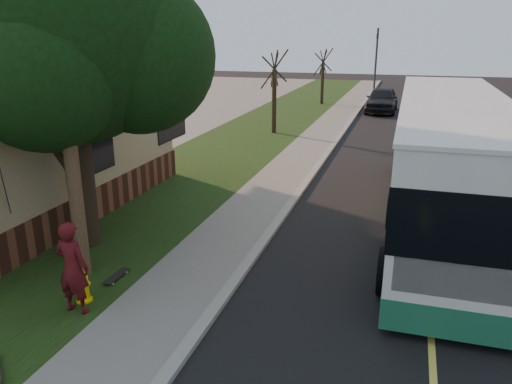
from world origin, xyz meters
TOP-DOWN VIEW (x-y plane):
  - ground at (0.00, 0.00)m, footprint 120.00×120.00m
  - road at (4.00, 10.00)m, footprint 8.00×80.00m
  - curb at (0.00, 10.00)m, footprint 0.25×80.00m
  - sidewalk at (-1.00, 10.00)m, footprint 2.00×80.00m
  - grass_verge at (-4.50, 10.00)m, footprint 5.00×80.00m
  - fire_hydrant at (-2.60, 0.00)m, footprint 0.32×0.32m
  - utility_pole at (-3.31, 0.99)m, footprint 2.86×3.21m
  - leafy_tree at (-4.17, 2.65)m, footprint 6.30×6.00m
  - bare_tree_near at (-3.50, 18.00)m, footprint 1.38×1.21m
  - bare_tree_far at (-3.00, 30.00)m, footprint 1.38×1.21m
  - traffic_signal at (0.50, 34.00)m, footprint 0.18×0.22m
  - transit_bus at (4.44, 6.97)m, footprint 3.00×13.01m
  - skateboarder at (-2.50, -0.36)m, footprint 0.68×0.46m
  - skateboard_main at (-2.50, 1.02)m, footprint 0.20×0.78m
  - distant_car at (1.50, 27.55)m, footprint 2.06×4.97m

SIDE VIEW (x-z plane):
  - ground at x=0.00m, z-range 0.00..0.00m
  - road at x=4.00m, z-range 0.00..0.01m
  - grass_verge at x=-4.50m, z-range 0.00..0.07m
  - sidewalk at x=-1.00m, z-range 0.00..0.08m
  - curb at x=0.00m, z-range 0.00..0.12m
  - skateboard_main at x=-2.50m, z-range 0.09..0.16m
  - fire_hydrant at x=-2.60m, z-range 0.06..0.80m
  - distant_car at x=1.50m, z-range 0.00..1.68m
  - skateboarder at x=-2.50m, z-range 0.07..1.90m
  - transit_bus at x=4.44m, z-range 0.12..3.63m
  - bare_tree_far at x=-3.00m, z-range -0.01..4.02m
  - bare_tree_near at x=-3.50m, z-range 0.00..4.30m
  - traffic_signal at x=0.50m, z-range 0.41..5.91m
  - utility_pole at x=-3.31m, z-range 0.10..9.17m
  - leafy_tree at x=-4.17m, z-range 1.27..9.07m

